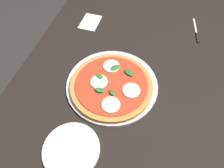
% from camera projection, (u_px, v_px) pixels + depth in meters
% --- Properties ---
extents(ground_plane, '(6.00, 6.00, 0.00)m').
position_uv_depth(ground_plane, '(119.00, 139.00, 1.54)').
color(ground_plane, '#2D2B28').
extents(dining_table, '(1.46, 0.91, 0.78)m').
position_uv_depth(dining_table, '(123.00, 86.00, 0.99)').
color(dining_table, black).
rests_on(dining_table, ground_plane).
extents(serving_tray, '(0.38, 0.38, 0.01)m').
position_uv_depth(serving_tray, '(112.00, 85.00, 0.87)').
color(serving_tray, silver).
rests_on(serving_tray, dining_table).
extents(pizza, '(0.33, 0.33, 0.03)m').
position_uv_depth(pizza, '(111.00, 85.00, 0.84)').
color(pizza, '#C6843F').
rests_on(pizza, serving_tray).
extents(plate_white, '(0.20, 0.20, 0.01)m').
position_uv_depth(plate_white, '(71.00, 150.00, 0.71)').
color(plate_white, white).
rests_on(plate_white, dining_table).
extents(napkin, '(0.13, 0.09, 0.01)m').
position_uv_depth(napkin, '(90.00, 22.00, 1.11)').
color(napkin, white).
rests_on(napkin, dining_table).
extents(knife, '(0.19, 0.04, 0.01)m').
position_uv_depth(knife, '(197.00, 33.00, 1.06)').
color(knife, black).
rests_on(knife, dining_table).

